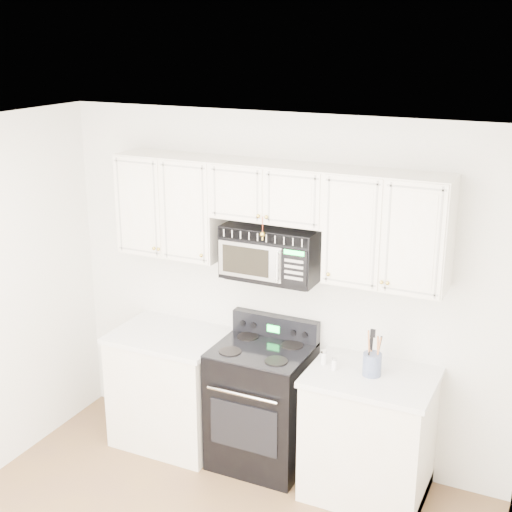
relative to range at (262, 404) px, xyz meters
The scene contains 9 objects.
room 1.67m from the range, 88.79° to the right, with size 3.51×3.51×2.61m.
base_cabinet_left 0.77m from the range, behind, with size 0.86×0.65×0.92m.
base_cabinet_right 0.83m from the range, ahead, with size 0.86×0.65×0.92m.
range is the anchor object (origin of this frame).
upper_cabinets 1.46m from the range, 75.90° to the left, with size 2.44×0.37×0.75m.
microwave 1.16m from the range, 77.22° to the left, with size 0.69×0.39×0.38m.
utensil_crock 0.98m from the range, ahead, with size 0.13×0.13×0.33m.
shaker_salt 0.69m from the range, ahead, with size 0.04×0.04×0.10m.
shaker_pepper 0.75m from the range, ahead, with size 0.04×0.04×0.09m.
Camera 1 is at (1.95, -2.81, 3.14)m, focal length 50.00 mm.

